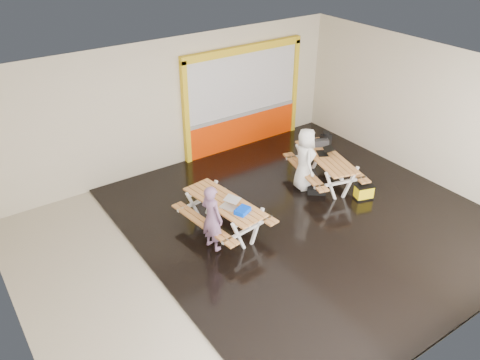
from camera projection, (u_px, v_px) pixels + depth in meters
room at (265, 166)px, 9.65m from camera, size 10.02×8.02×3.52m
deck at (306, 217)px, 11.13m from camera, size 7.50×7.98×0.05m
kiosk at (243, 100)px, 13.68m from camera, size 3.88×0.16×3.00m
picnic_table_left at (224, 208)px, 10.37m from camera, size 1.60×2.17×0.81m
picnic_table_right at (325, 163)px, 12.14m from camera, size 1.88×2.36×0.83m
person_left at (212, 218)px, 9.68m from camera, size 0.46×0.60×1.47m
person_right at (305, 159)px, 11.81m from camera, size 0.79×0.92×1.60m
laptop_left at (230, 204)px, 10.08m from camera, size 0.47×0.45×0.16m
laptop_right at (324, 152)px, 12.12m from camera, size 0.50×0.49×0.16m
blue_pouch at (243, 211)px, 9.88m from camera, size 0.39×0.33×0.10m
toolbox at (321, 143)px, 12.49m from camera, size 0.43×0.35×0.22m
backpack at (325, 140)px, 12.99m from camera, size 0.30×0.21×0.48m
dark_case at (316, 189)px, 11.99m from camera, size 0.56×0.54×0.17m
fluke_bag at (364, 192)px, 11.69m from camera, size 0.50×0.40×0.38m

